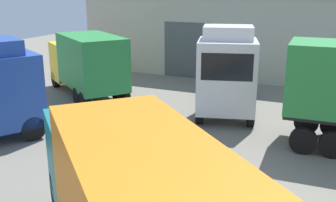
{
  "coord_description": "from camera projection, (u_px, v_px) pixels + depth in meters",
  "views": [
    {
      "loc": [
        3.01,
        -9.77,
        5.85
      ],
      "look_at": [
        -2.77,
        3.44,
        1.6
      ],
      "focal_mm": 42.0,
      "sensor_mm": 36.0,
      "label": 1
    }
  ],
  "objects": [
    {
      "name": "warehouse_building",
      "position": [
        294.0,
        31.0,
        27.26
      ],
      "size": [
        27.93,
        10.4,
        5.59
      ],
      "color": "#B7B2A3",
      "rests_on": "ground_plane"
    },
    {
      "name": "tractor_unit_white",
      "position": [
        227.0,
        75.0,
        17.59
      ],
      "size": [
        4.0,
        6.45,
        4.2
      ],
      "rotation": [
        0.0,
        0.0,
        -1.3
      ],
      "color": "silver",
      "rests_on": "ground_plane"
    },
    {
      "name": "box_truck_yellow",
      "position": [
        87.0,
        62.0,
        21.21
      ],
      "size": [
        6.63,
        5.76,
        3.39
      ],
      "rotation": [
        0.0,
        0.0,
        2.51
      ],
      "color": "yellow",
      "rests_on": "ground_plane"
    },
    {
      "name": "ground_plane",
      "position": [
        208.0,
        195.0,
        11.4
      ],
      "size": [
        60.0,
        60.0,
        0.0
      ],
      "primitive_type": "plane",
      "color": "slate"
    }
  ]
}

